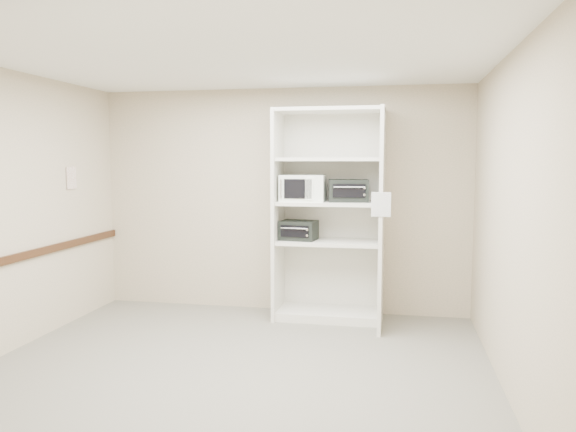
% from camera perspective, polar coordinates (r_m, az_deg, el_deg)
% --- Properties ---
extents(floor, '(4.50, 4.00, 0.01)m').
position_cam_1_polar(floor, '(5.22, -5.24, -14.99)').
color(floor, '#676358').
rests_on(floor, ground).
extents(ceiling, '(4.50, 4.00, 0.01)m').
position_cam_1_polar(ceiling, '(4.96, -5.53, 15.66)').
color(ceiling, white).
extents(wall_back, '(4.50, 0.02, 2.70)m').
position_cam_1_polar(wall_back, '(6.84, -0.65, 1.58)').
color(wall_back, beige).
rests_on(wall_back, ground).
extents(wall_front, '(4.50, 0.02, 2.70)m').
position_cam_1_polar(wall_front, '(3.06, -16.04, -3.74)').
color(wall_front, beige).
rests_on(wall_front, ground).
extents(wall_left, '(0.02, 4.00, 2.70)m').
position_cam_1_polar(wall_left, '(5.94, -26.67, 0.36)').
color(wall_left, beige).
rests_on(wall_left, ground).
extents(wall_right, '(0.02, 4.00, 2.70)m').
position_cam_1_polar(wall_right, '(4.79, 21.43, -0.57)').
color(wall_right, beige).
rests_on(wall_right, ground).
extents(shelving_unit, '(1.24, 0.92, 2.42)m').
position_cam_1_polar(shelving_unit, '(6.46, 4.61, -0.63)').
color(shelving_unit, silver).
rests_on(shelving_unit, floor).
extents(microwave, '(0.51, 0.39, 0.30)m').
position_cam_1_polar(microwave, '(6.46, 1.55, 2.86)').
color(microwave, white).
rests_on(microwave, shelving_unit).
extents(toaster_oven_upper, '(0.48, 0.39, 0.25)m').
position_cam_1_polar(toaster_oven_upper, '(6.42, 6.15, 2.59)').
color(toaster_oven_upper, black).
rests_on(toaster_oven_upper, shelving_unit).
extents(toaster_oven_lower, '(0.44, 0.36, 0.22)m').
position_cam_1_polar(toaster_oven_lower, '(6.50, 1.10, -1.46)').
color(toaster_oven_lower, black).
rests_on(toaster_oven_lower, shelving_unit).
extents(paper_sign, '(0.19, 0.01, 0.25)m').
position_cam_1_polar(paper_sign, '(5.77, 9.44, 1.16)').
color(paper_sign, white).
rests_on(paper_sign, shelving_unit).
extents(chair_rail, '(0.04, 3.98, 0.08)m').
position_cam_1_polar(chair_rail, '(5.98, -26.32, -3.94)').
color(chair_rail, '#351D0F').
rests_on(chair_rail, wall_left).
extents(wall_poster, '(0.01, 0.18, 0.25)m').
position_cam_1_polar(wall_poster, '(6.81, -21.15, 3.63)').
color(wall_poster, white).
rests_on(wall_poster, wall_left).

